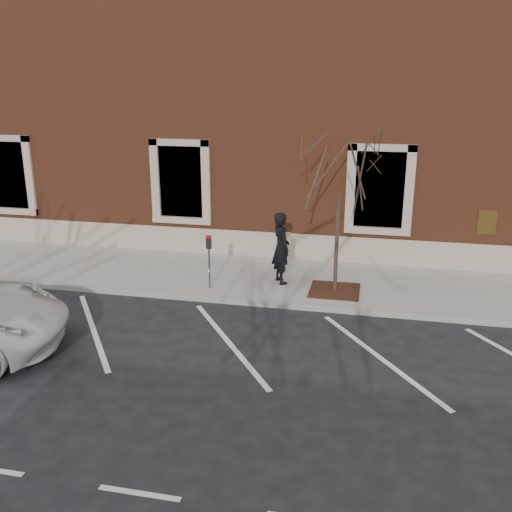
# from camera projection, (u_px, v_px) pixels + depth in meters

# --- Properties ---
(ground) EXTENTS (120.00, 120.00, 0.00)m
(ground) POSITION_uv_depth(u_px,v_px,m) (251.00, 304.00, 14.40)
(ground) COLOR #28282B
(ground) RESTS_ON ground
(sidewalk_near) EXTENTS (40.00, 3.50, 0.15)m
(sidewalk_near) POSITION_uv_depth(u_px,v_px,m) (265.00, 279.00, 16.01)
(sidewalk_near) COLOR #A09F97
(sidewalk_near) RESTS_ON ground
(curb_near) EXTENTS (40.00, 0.12, 0.15)m
(curb_near) POSITION_uv_depth(u_px,v_px,m) (251.00, 302.00, 14.33)
(curb_near) COLOR #9E9E99
(curb_near) RESTS_ON ground
(parking_stripes) EXTENTS (28.00, 4.40, 0.01)m
(parking_stripes) POSITION_uv_depth(u_px,v_px,m) (229.00, 342.00, 12.35)
(parking_stripes) COLOR silver
(parking_stripes) RESTS_ON ground
(building_civic) EXTENTS (40.00, 8.62, 8.00)m
(building_civic) POSITION_uv_depth(u_px,v_px,m) (298.00, 120.00, 20.41)
(building_civic) COLOR brown
(building_civic) RESTS_ON ground
(man) EXTENTS (0.76, 0.85, 1.94)m
(man) POSITION_uv_depth(u_px,v_px,m) (281.00, 248.00, 15.24)
(man) COLOR black
(man) RESTS_ON sidewalk_near
(parking_meter) EXTENTS (0.13, 0.10, 1.44)m
(parking_meter) POSITION_uv_depth(u_px,v_px,m) (209.00, 252.00, 14.81)
(parking_meter) COLOR #595B60
(parking_meter) RESTS_ON sidewalk_near
(tree_grate) EXTENTS (1.29, 1.29, 0.03)m
(tree_grate) POSITION_uv_depth(u_px,v_px,m) (335.00, 290.00, 14.88)
(tree_grate) COLOR #451D16
(tree_grate) RESTS_ON sidewalk_near
(sapling) EXTENTS (2.70, 2.70, 4.51)m
(sapling) POSITION_uv_depth(u_px,v_px,m) (340.00, 171.00, 13.93)
(sapling) COLOR #453229
(sapling) RESTS_ON sidewalk_near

